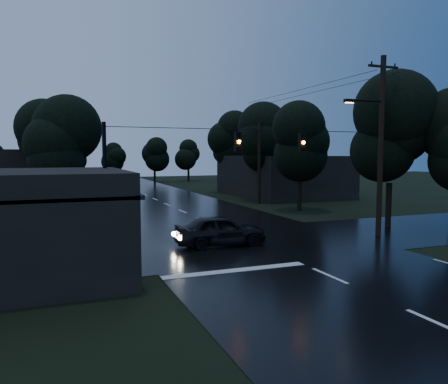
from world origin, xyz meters
TOP-DOWN VIEW (x-y plane):
  - ground at (0.00, 0.00)m, footprint 160.00×160.00m
  - main_road at (0.00, 30.00)m, footprint 12.00×120.00m
  - cross_street at (0.00, 12.00)m, footprint 60.00×9.00m
  - building_far_right at (14.00, 34.00)m, footprint 10.00×14.00m
  - building_far_left at (-14.00, 40.00)m, footprint 10.00×16.00m
  - utility_pole_main at (7.41, 11.00)m, footprint 3.50×0.30m
  - utility_pole_far at (8.30, 28.00)m, footprint 2.00×0.30m
  - anchor_pole_left at (-7.50, 11.00)m, footprint 0.18×0.18m
  - span_signals at (0.56, 10.99)m, footprint 15.00×0.37m
  - tree_corner_near at (10.00, 13.00)m, footprint 4.48×4.48m
  - tree_left_a at (-9.00, 22.00)m, footprint 3.92×3.92m
  - tree_left_b at (-9.60, 30.00)m, footprint 4.20×4.20m
  - tree_left_c at (-10.20, 40.00)m, footprint 4.48×4.48m
  - tree_right_a at (9.00, 22.00)m, footprint 4.20×4.20m
  - tree_right_b at (9.60, 30.00)m, footprint 4.48×4.48m
  - tree_right_c at (10.20, 40.00)m, footprint 4.76×4.76m
  - car at (-1.84, 11.72)m, footprint 4.65×1.99m

SIDE VIEW (x-z plane):
  - ground at x=0.00m, z-range 0.00..0.00m
  - main_road at x=0.00m, z-range -0.01..0.01m
  - cross_street at x=0.00m, z-range -0.01..0.01m
  - car at x=-1.84m, z-range 0.00..1.57m
  - building_far_right at x=14.00m, z-range 0.00..4.40m
  - building_far_left at x=-14.00m, z-range 0.00..5.00m
  - anchor_pole_left at x=-7.50m, z-range 0.00..6.00m
  - utility_pole_far at x=8.30m, z-range 0.13..7.63m
  - tree_left_a at x=-9.00m, z-range 1.11..9.37m
  - span_signals at x=0.56m, z-range 4.69..5.80m
  - utility_pole_main at x=7.41m, z-range 0.26..10.26m
  - tree_left_b at x=-9.60m, z-range 1.19..10.04m
  - tree_right_a at x=9.00m, z-range 1.19..10.04m
  - tree_corner_near at x=10.00m, z-range 1.27..10.71m
  - tree_left_c at x=-10.20m, z-range 1.27..10.71m
  - tree_right_b at x=9.60m, z-range 1.27..10.71m
  - tree_right_c at x=10.20m, z-range 1.35..11.38m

